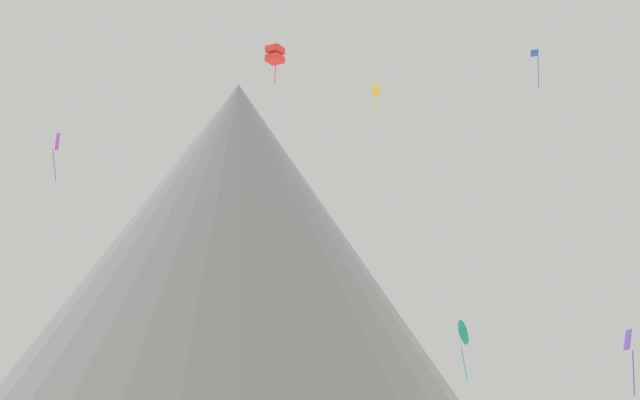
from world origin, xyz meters
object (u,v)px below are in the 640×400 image
at_px(kite_violet_high, 57,147).
at_px(kite_indigo_low, 629,345).
at_px(kite_blue_high, 536,60).
at_px(kite_teal_low, 462,333).
at_px(rock_massif, 225,258).
at_px(kite_gold_high, 376,95).
at_px(kite_red_high, 275,55).

height_order(kite_violet_high, kite_indigo_low, kite_violet_high).
xyz_separation_m(kite_violet_high, kite_blue_high, (48.08, 11.28, 12.68)).
xyz_separation_m(kite_violet_high, kite_teal_low, (38.45, 8.56, -16.99)).
distance_m(rock_massif, kite_indigo_low, 56.85).
relative_size(kite_gold_high, kite_indigo_low, 0.66).
bearing_deg(rock_massif, kite_indigo_low, -45.43).
bearing_deg(kite_blue_high, kite_red_high, -70.02).
distance_m(kite_gold_high, kite_indigo_low, 29.24).
xyz_separation_m(rock_massif, kite_indigo_low, (38.73, -39.32, -13.63)).
bearing_deg(kite_gold_high, rock_massif, 21.98).
bearing_deg(kite_red_high, rock_massif, -136.53).
height_order(kite_blue_high, kite_teal_low, kite_blue_high).
relative_size(kite_indigo_low, kite_red_high, 1.41).
bearing_deg(kite_indigo_low, rock_massif, 85.91).
height_order(rock_massif, kite_red_high, rock_massif).
height_order(kite_indigo_low, kite_teal_low, kite_teal_low).
bearing_deg(kite_red_high, kite_violet_high, -69.75).
bearing_deg(rock_massif, kite_gold_high, -61.82).
bearing_deg(kite_gold_high, kite_red_high, 72.89).
relative_size(kite_blue_high, kite_red_high, 1.27).
height_order(kite_blue_high, kite_indigo_low, kite_blue_high).
bearing_deg(kite_gold_high, kite_teal_low, -38.88).
distance_m(kite_gold_high, kite_teal_low, 25.10).
bearing_deg(kite_gold_high, kite_violet_high, 75.85).
xyz_separation_m(kite_gold_high, kite_red_high, (-9.27, 1.79, 4.84)).
distance_m(kite_blue_high, kite_red_high, 30.75).
height_order(rock_massif, kite_gold_high, rock_massif).
height_order(rock_massif, kite_blue_high, rock_massif).
relative_size(kite_blue_high, kite_indigo_low, 0.90).
bearing_deg(kite_blue_high, kite_violet_high, -83.67).
relative_size(rock_massif, kite_violet_high, 15.60).
bearing_deg(kite_teal_low, kite_indigo_low, 22.70).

